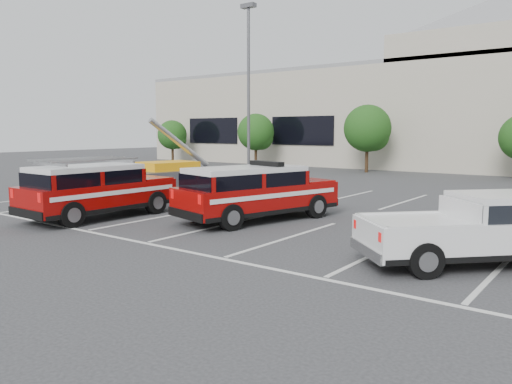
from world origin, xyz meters
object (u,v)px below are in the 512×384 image
at_px(light_pole_left, 249,93).
at_px(utility_rig, 165,180).
at_px(tree_far_left, 173,136).
at_px(ladder_suv, 97,194).
at_px(convention_building, 480,109).
at_px(tree_left, 257,133).
at_px(tree_mid_left, 369,130).
at_px(white_pickup, 480,237).
at_px(fire_chief_suv, 256,196).

distance_m(light_pole_left, utility_rig, 9.01).
xyz_separation_m(tree_far_left, ladder_suv, (20.53, -23.24, -1.68)).
distance_m(convention_building, utility_rig, 28.77).
distance_m(tree_left, light_pole_left, 12.43).
distance_m(tree_left, ladder_suv, 25.59).
height_order(tree_mid_left, white_pickup, tree_mid_left).
relative_size(tree_left, fire_chief_suv, 0.75).
bearing_deg(tree_far_left, tree_left, 0.00).
bearing_deg(fire_chief_suv, tree_mid_left, 119.30).
xyz_separation_m(tree_left, tree_mid_left, (10.00, 0.00, 0.27)).
relative_size(tree_left, light_pole_left, 0.43).
distance_m(tree_left, tree_mid_left, 10.00).
height_order(fire_chief_suv, utility_rig, utility_rig).
bearing_deg(tree_far_left, utility_rig, -44.59).
xyz_separation_m(tree_far_left, fire_chief_suv, (25.18, -20.34, -1.70)).
bearing_deg(tree_left, ladder_suv, -65.63).
distance_m(tree_far_left, tree_left, 10.00).
distance_m(light_pole_left, ladder_suv, 14.36).
xyz_separation_m(tree_far_left, tree_mid_left, (20.00, 0.00, 0.54)).
relative_size(ladder_suv, utility_rig, 1.20).
bearing_deg(convention_building, tree_far_left, -158.63).
relative_size(tree_left, ladder_suv, 0.84).
relative_size(tree_mid_left, light_pole_left, 0.47).
bearing_deg(tree_far_left, white_pickup, -33.81).
relative_size(tree_left, tree_mid_left, 0.91).
bearing_deg(fire_chief_suv, utility_rig, 175.36).
bearing_deg(fire_chief_suv, ladder_suv, -133.05).
bearing_deg(white_pickup, fire_chief_suv, -146.99).
relative_size(convention_building, utility_rig, 13.68).
relative_size(light_pole_left, white_pickup, 2.06).
distance_m(convention_building, white_pickup, 32.74).
distance_m(fire_chief_suv, white_pickup, 7.51).
bearing_deg(white_pickup, tree_left, -179.81).
bearing_deg(convention_building, tree_left, -146.95).
bearing_deg(light_pole_left, fire_chief_suv, -51.20).
xyz_separation_m(fire_chief_suv, ladder_suv, (-4.66, -2.90, 0.02)).
relative_size(light_pole_left, utility_rig, 2.33).
bearing_deg(tree_left, fire_chief_suv, -53.25).
bearing_deg(white_pickup, ladder_suv, -128.92).
bearing_deg(tree_far_left, ladder_suv, -48.55).
relative_size(white_pickup, utility_rig, 1.13).
bearing_deg(utility_rig, tree_far_left, 146.76).
height_order(white_pickup, utility_rig, utility_rig).
bearing_deg(convention_building, tree_mid_left, -117.40).
distance_m(tree_mid_left, fire_chief_suv, 21.11).
height_order(tree_mid_left, ladder_suv, tree_mid_left).
height_order(tree_mid_left, light_pole_left, light_pole_left).
distance_m(tree_far_left, light_pole_left, 19.85).
height_order(tree_far_left, ladder_suv, tree_far_left).
height_order(tree_far_left, light_pole_left, light_pole_left).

